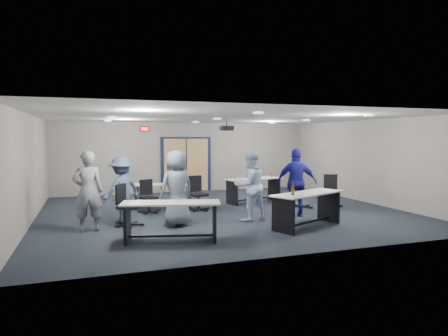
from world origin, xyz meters
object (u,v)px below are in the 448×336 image
object	(u,v)px
chair_back_a	(149,196)
person_gray	(88,191)
chair_loose_right	(331,191)
chair_back_d	(301,191)
table_front_right	(307,203)
person_plaid	(177,188)
table_back_left	(164,192)
chair_back_b	(199,193)
person_lightblue	(250,186)
person_navy	(296,183)
table_back_right	(254,186)
chair_loose_left	(129,205)
table_front_left	(171,215)
person_back	(122,190)

from	to	relation	value
chair_back_a	person_gray	distance (m)	2.47
chair_loose_right	person_gray	bearing A→B (deg)	-144.80
chair_back_d	person_gray	size ratio (longest dim) A/B	0.57
table_front_right	chair_back_d	bearing A→B (deg)	39.40
person_gray	person_plaid	distance (m)	2.01
table_back_left	chair_back_b	size ratio (longest dim) A/B	1.88
person_lightblue	person_navy	size ratio (longest dim) A/B	0.99
chair_back_b	person_gray	world-z (taller)	person_gray
table_back_right	chair_loose_left	world-z (taller)	chair_loose_left
table_front_left	table_back_left	xyz separation A→B (m)	(0.55, 3.89, -0.06)
table_front_left	person_navy	size ratio (longest dim) A/B	1.15
table_front_left	person_gray	world-z (taller)	person_gray
chair_loose_right	person_lightblue	bearing A→B (deg)	-133.87
chair_loose_right	person_navy	xyz separation A→B (m)	(-1.73, -0.95, 0.42)
table_front_right	table_front_left	bearing A→B (deg)	160.38
person_plaid	table_front_right	bearing A→B (deg)	140.66
table_back_right	chair_back_a	xyz separation A→B (m)	(-3.53, -0.77, -0.08)
table_back_left	table_back_right	xyz separation A→B (m)	(3.01, 0.13, 0.05)
person_gray	chair_back_b	bearing A→B (deg)	-153.69
chair_loose_left	person_lightblue	bearing A→B (deg)	-61.81
chair_loose_right	person_back	bearing A→B (deg)	-150.89
person_plaid	chair_loose_right	bearing A→B (deg)	173.82
table_front_left	chair_back_b	world-z (taller)	chair_back_b
person_navy	person_back	world-z (taller)	person_navy
table_front_right	table_back_right	world-z (taller)	table_front_right
table_front_left	chair_back_b	distance (m)	3.47
chair_loose_left	person_plaid	xyz separation A→B (m)	(1.09, -0.37, 0.41)
chair_back_b	chair_loose_left	size ratio (longest dim) A/B	0.99
chair_loose_right	person_back	distance (m)	6.26
chair_back_b	person_plaid	size ratio (longest dim) A/B	0.55
chair_back_d	person_navy	world-z (taller)	person_navy
table_front_left	person_navy	distance (m)	4.02
table_front_right	table_back_left	world-z (taller)	table_front_right
person_gray	chair_back_d	bearing A→B (deg)	-172.40
table_back_left	person_lightblue	size ratio (longest dim) A/B	1.04
person_lightblue	table_front_left	bearing A→B (deg)	17.50
chair_back_a	person_plaid	world-z (taller)	person_plaid
chair_back_b	person_lightblue	size ratio (longest dim) A/B	0.56
table_front_left	person_lightblue	bearing A→B (deg)	45.18
table_back_left	chair_back_d	size ratio (longest dim) A/B	1.82
chair_back_b	person_plaid	bearing A→B (deg)	-133.37
table_front_right	chair_back_b	distance (m)	3.47
table_back_right	person_plaid	bearing A→B (deg)	-153.94
chair_back_a	person_navy	world-z (taller)	person_navy
table_back_left	chair_loose_right	size ratio (longest dim) A/B	1.91
person_back	table_back_left	bearing A→B (deg)	-160.74
chair_back_a	person_navy	bearing A→B (deg)	-43.24
table_back_right	chair_back_b	distance (m)	2.29
table_back_left	chair_back_d	bearing A→B (deg)	-3.45
table_front_left	person_plaid	bearing A→B (deg)	87.80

